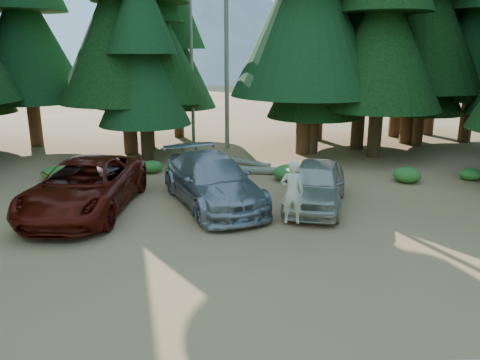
{
  "coord_description": "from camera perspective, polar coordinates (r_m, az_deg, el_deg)",
  "views": [
    {
      "loc": [
        0.46,
        -11.85,
        5.41
      ],
      "look_at": [
        1.07,
        3.09,
        1.25
      ],
      "focal_mm": 35.0,
      "sensor_mm": 36.0,
      "label": 1
    }
  ],
  "objects": [
    {
      "name": "mountain_peak",
      "position": [
        100.4,
        -4.32,
        19.68
      ],
      "size": [
        48.0,
        50.0,
        28.0
      ],
      "color": "gray",
      "rests_on": "ground"
    },
    {
      "name": "silver_minivan_center",
      "position": [
        16.82,
        -3.39,
        -0.1
      ],
      "size": [
        4.43,
        6.55,
        1.76
      ],
      "primitive_type": "imported",
      "rotation": [
        0.0,
        0.0,
        0.36
      ],
      "color": "#989A9F",
      "rests_on": "ground"
    },
    {
      "name": "red_pickup",
      "position": [
        16.95,
        -18.38,
        -0.71
      ],
      "size": [
        3.5,
        6.67,
        1.79
      ],
      "primitive_type": "imported",
      "rotation": [
        0.0,
        0.0,
        -0.08
      ],
      "color": "#590F07",
      "rests_on": "ground"
    },
    {
      "name": "shrub_center_right",
      "position": [
        19.55,
        -6.99,
        0.21
      ],
      "size": [
        1.01,
        1.01,
        0.56
      ],
      "primitive_type": "ellipsoid",
      "color": "#216E25",
      "rests_on": "ground"
    },
    {
      "name": "log_left",
      "position": [
        22.8,
        -15.75,
        1.61
      ],
      "size": [
        4.11,
        0.33,
        0.29
      ],
      "primitive_type": "cylinder",
      "rotation": [
        0.0,
        1.57,
        0.01
      ],
      "color": "gray",
      "rests_on": "ground"
    },
    {
      "name": "shrub_edge_east",
      "position": [
        22.48,
        26.28,
        0.65
      ],
      "size": [
        0.92,
        0.92,
        0.5
      ],
      "primitive_type": "ellipsoid",
      "color": "#216E25",
      "rests_on": "ground"
    },
    {
      "name": "shrub_left",
      "position": [
        20.38,
        -13.16,
        0.43
      ],
      "size": [
        0.86,
        0.86,
        0.47
      ],
      "primitive_type": "ellipsoid",
      "color": "#216E25",
      "rests_on": "ground"
    },
    {
      "name": "log_right",
      "position": [
        21.18,
        0.94,
        1.23
      ],
      "size": [
        5.36,
        1.39,
        0.35
      ],
      "primitive_type": "cylinder",
      "rotation": [
        0.0,
        1.57,
        -0.2
      ],
      "color": "gray",
      "rests_on": "ground"
    },
    {
      "name": "shrub_far_left",
      "position": [
        21.83,
        -21.81,
        0.83
      ],
      "size": [
        1.03,
        1.03,
        0.56
      ],
      "primitive_type": "ellipsoid",
      "color": "#216E25",
      "rests_on": "ground"
    },
    {
      "name": "frisbee_player",
      "position": [
        13.56,
        6.37,
        -1.44
      ],
      "size": [
        0.72,
        0.51,
        1.87
      ],
      "rotation": [
        0.0,
        0.0,
        3.05
      ],
      "color": "silver",
      "rests_on": "ground"
    },
    {
      "name": "ground",
      "position": [
        13.04,
        -4.2,
        -9.01
      ],
      "size": [
        160.0,
        160.0,
        0.0
      ],
      "primitive_type": "plane",
      "color": "#9D6342",
      "rests_on": "ground"
    },
    {
      "name": "shrub_center_left",
      "position": [
        21.74,
        -10.74,
        1.6
      ],
      "size": [
        0.99,
        0.99,
        0.54
      ],
      "primitive_type": "ellipsoid",
      "color": "#216E25",
      "rests_on": "ground"
    },
    {
      "name": "shrub_far_right",
      "position": [
        21.03,
        19.66,
        0.61
      ],
      "size": [
        1.15,
        1.15,
        0.63
      ],
      "primitive_type": "ellipsoid",
      "color": "#216E25",
      "rests_on": "ground"
    },
    {
      "name": "shrub_right",
      "position": [
        20.12,
        5.84,
        0.88
      ],
      "size": [
        1.24,
        1.24,
        0.68
      ],
      "primitive_type": "ellipsoid",
      "color": "#216E25",
      "rests_on": "ground"
    },
    {
      "name": "log_mid",
      "position": [
        22.99,
        0.04,
        2.29
      ],
      "size": [
        2.83,
        2.25,
        0.28
      ],
      "primitive_type": "cylinder",
      "rotation": [
        0.0,
        1.57,
        -0.65
      ],
      "color": "gray",
      "rests_on": "ground"
    },
    {
      "name": "snag_front",
      "position": [
        26.36,
        -1.67,
        16.82
      ],
      "size": [
        0.24,
        0.24,
        12.0
      ],
      "primitive_type": "cylinder",
      "color": "gray",
      "rests_on": "ground"
    },
    {
      "name": "forest_belt_north",
      "position": [
        27.4,
        -3.26,
        4.13
      ],
      "size": [
        36.0,
        7.0,
        22.0
      ],
      "primitive_type": null,
      "color": "black",
      "rests_on": "ground"
    },
    {
      "name": "silver_minivan_right",
      "position": [
        16.85,
        9.24,
        -0.48
      ],
      "size": [
        3.24,
        5.15,
        1.64
      ],
      "primitive_type": "imported",
      "rotation": [
        0.0,
        0.0,
        -0.29
      ],
      "color": "#B8B3A4",
      "rests_on": "ground"
    },
    {
      "name": "snag_back",
      "position": [
        27.91,
        -5.94,
        14.63
      ],
      "size": [
        0.2,
        0.2,
        10.0
      ],
      "primitive_type": "cylinder",
      "color": "gray",
      "rests_on": "ground"
    }
  ]
}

